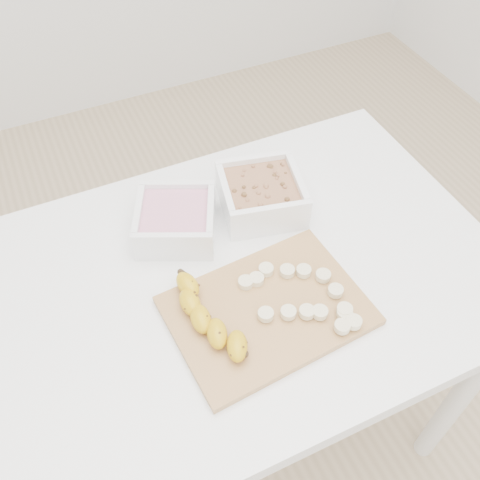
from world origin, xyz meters
name	(u,v)px	position (x,y,z in m)	size (l,w,h in m)	color
ground	(244,421)	(0.00, 0.00, 0.00)	(3.50, 3.50, 0.00)	#C6AD89
table	(246,298)	(0.00, 0.00, 0.65)	(1.00, 0.70, 0.75)	white
bowl_yogurt	(176,220)	(-0.09, 0.15, 0.79)	(0.21, 0.21, 0.07)	white
bowl_granola	(261,194)	(0.10, 0.14, 0.79)	(0.20, 0.20, 0.08)	white
cutting_board	(267,310)	(-0.01, -0.10, 0.76)	(0.35, 0.25, 0.01)	tan
banana	(210,318)	(-0.11, -0.09, 0.78)	(0.05, 0.20, 0.04)	gold
banana_slices	(305,297)	(0.06, -0.12, 0.77)	(0.17, 0.20, 0.02)	beige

